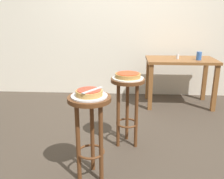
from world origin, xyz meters
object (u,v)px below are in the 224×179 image
Objects in this scene: serving_plate_foreground at (89,96)px; dining_table at (180,67)px; serving_plate_middle at (128,78)px; condiment_shaker at (178,57)px; pizza_server_knife at (93,90)px; pizza_foreground at (89,93)px; cup_near_edge at (199,56)px; stool_middle at (128,98)px; pizza_middle at (128,75)px; stool_foreground at (90,121)px.

dining_table is (1.10, 1.89, -0.14)m from serving_plate_foreground.
condiment_shaker is (0.74, 1.27, 0.02)m from serving_plate_middle.
pizza_server_knife is (-1.07, -1.91, 0.20)m from dining_table.
serving_plate_middle is (0.30, 0.59, -0.03)m from pizza_foreground.
cup_near_edge is (1.03, 1.20, 0.04)m from serving_plate_middle.
serving_plate_middle is at bearing 10.60° from pizza_server_knife.
serving_plate_foreground is 0.70m from stool_middle.
pizza_foreground is 0.97× the size of pizza_server_knife.
condiment_shaker is at bearing 6.42° from pizza_server_knife.
stool_middle reaches higher than dining_table.
condiment_shaker reaches higher than stool_middle.
pizza_foreground is 0.83× the size of pizza_middle.
stool_foreground is 2.19m from dining_table.
pizza_server_knife is (-1.02, -1.89, 0.04)m from condiment_shaker.
serving_plate_foreground is (0.00, 0.00, 0.21)m from stool_foreground.
serving_plate_foreground is at bearing -126.60° from cup_near_edge.
stool_foreground is 2.25m from cup_near_edge.
condiment_shaker is at bearing 60.78° from stool_foreground.
dining_table is 0.17m from condiment_shaker.
pizza_middle is at bearing -120.16° from condiment_shaker.
condiment_shaker is (-0.06, -0.02, 0.16)m from dining_table.
stool_foreground is 2.87× the size of pizza_middle.
pizza_foreground is at bearing -126.60° from cup_near_edge.
dining_table is (1.10, 1.89, 0.07)m from stool_foreground.
pizza_middle is at bearing 0.00° from serving_plate_middle.
pizza_foreground is at bearing -120.24° from dining_table.
serving_plate_middle reaches higher than stool_middle.
stool_foreground is 0.72× the size of dining_table.
dining_table is 8.44× the size of cup_near_edge.
cup_near_edge is 0.55× the size of pizza_server_knife.
stool_foreground reaches higher than dining_table.
pizza_middle is (0.00, 0.00, 0.03)m from serving_plate_middle.
serving_plate_foreground is 0.28× the size of dining_table.
pizza_middle is at bearing 63.43° from stool_middle.
pizza_middle is at bearing 10.60° from pizza_server_knife.
cup_near_edge is at bearing 53.40° from serving_plate_foreground.
pizza_foreground is 2.19m from dining_table.
pizza_foreground reaches higher than stool_middle.
cup_near_edge reaches higher than stool_foreground.
serving_plate_middle is 0.31× the size of dining_table.
stool_foreground is 2.33× the size of serving_plate_middle.
pizza_middle is (0.30, 0.59, 0.03)m from serving_plate_foreground.
pizza_middle is 2.12× the size of cup_near_edge.
serving_plate_foreground is 1.32× the size of pizza_server_knife.
pizza_middle is at bearing 62.87° from pizza_foreground.
pizza_foreground is at bearing 0.00° from serving_plate_foreground.
serving_plate_foreground is at bearing 90.99° from pizza_server_knife.
pizza_middle is at bearing -121.60° from dining_table.
stool_foreground is at bearing -104.04° from serving_plate_foreground.
serving_plate_middle is at bearing -120.16° from condiment_shaker.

